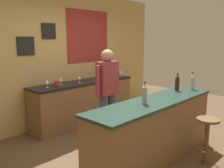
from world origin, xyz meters
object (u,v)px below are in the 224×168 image
at_px(wine_glass_c, 79,77).
at_px(wine_glass_d, 113,72).
at_px(wine_bottle_b, 177,83).
at_px(wine_bottle_c, 192,82).
at_px(wine_bottle_a, 145,94).
at_px(wine_glass_e, 121,72).
at_px(coffee_mug, 57,83).
at_px(bar_stool, 207,133).
at_px(wine_glass_a, 47,82).
at_px(bartender, 107,90).
at_px(wine_glass_b, 61,79).

relative_size(wine_glass_c, wine_glass_d, 1.00).
bearing_deg(wine_bottle_b, wine_bottle_c, -27.22).
xyz_separation_m(wine_bottle_a, wine_glass_d, (1.54, 2.05, -0.05)).
distance_m(wine_glass_e, coffee_mug, 1.77).
xyz_separation_m(bar_stool, coffee_mug, (-0.69, 2.70, 0.49)).
xyz_separation_m(wine_glass_a, wine_glass_d, (1.78, 0.02, 0.00)).
distance_m(bartender, wine_bottle_a, 1.00).
bearing_deg(bar_stool, wine_glass_b, 102.11).
relative_size(bar_stool, wine_bottle_b, 2.22).
relative_size(bartender, wine_bottle_c, 5.29).
distance_m(wine_glass_c, coffee_mug, 0.51).
bearing_deg(bar_stool, wine_glass_a, 109.71).
height_order(wine_bottle_a, wine_glass_c, wine_bottle_a).
distance_m(wine_glass_a, wine_glass_d, 1.78).
distance_m(wine_bottle_a, wine_glass_e, 2.65).
bearing_deg(wine_bottle_b, wine_glass_b, 115.73).
height_order(wine_bottle_a, wine_bottle_c, same).
bearing_deg(wine_glass_b, coffee_mug, -170.47).
height_order(wine_bottle_b, coffee_mug, wine_bottle_b).
height_order(wine_bottle_b, wine_glass_a, wine_bottle_b).
bearing_deg(wine_glass_b, wine_glass_d, -2.68).
bearing_deg(bar_stool, wine_glass_c, 94.17).
distance_m(wine_glass_a, wine_glass_b, 0.37).
xyz_separation_m(bartender, wine_glass_d, (1.28, 1.09, 0.07)).
distance_m(bartender, wine_glass_a, 1.19).
xyz_separation_m(wine_glass_a, wine_glass_e, (2.02, -0.06, 0.00)).
bearing_deg(wine_glass_b, bar_stool, -77.89).
height_order(wine_glass_b, wine_glass_e, same).
relative_size(bar_stool, wine_bottle_a, 2.22).
bearing_deg(wine_glass_d, wine_glass_e, -18.52).
relative_size(bar_stool, wine_glass_a, 4.39).
relative_size(bartender, wine_glass_e, 10.45).
xyz_separation_m(bartender, wine_bottle_a, (-0.26, -0.96, 0.12)).
relative_size(wine_glass_a, wine_glass_b, 1.00).
xyz_separation_m(bar_stool, wine_glass_b, (-0.58, 2.72, 0.55)).
distance_m(bar_stool, wine_glass_c, 2.69).
relative_size(bar_stool, wine_glass_d, 4.39).
bearing_deg(wine_glass_c, wine_bottle_c, -67.50).
height_order(bartender, coffee_mug, bartender).
height_order(wine_bottle_c, wine_glass_c, wine_bottle_c).
relative_size(wine_glass_c, wine_glass_e, 1.00).
xyz_separation_m(bar_stool, wine_glass_c, (-0.19, 2.62, 0.55)).
xyz_separation_m(bar_stool, wine_glass_e, (1.07, 2.57, 0.55)).
distance_m(wine_bottle_a, wine_glass_d, 2.56).
bearing_deg(bar_stool, wine_glass_e, 67.40).
bearing_deg(coffee_mug, wine_glass_a, -165.33).
bearing_deg(coffee_mug, wine_bottle_c, -57.60).
xyz_separation_m(wine_bottle_b, coffee_mug, (-1.08, 1.99, -0.11)).
xyz_separation_m(bartender, wine_glass_e, (1.51, 1.01, 0.07)).
relative_size(bartender, bar_stool, 2.38).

